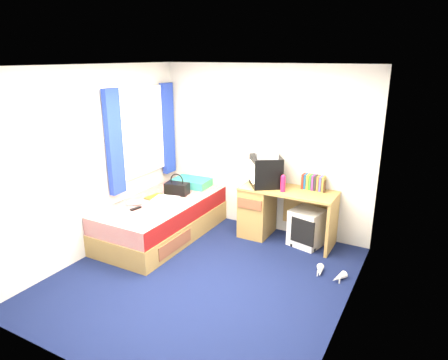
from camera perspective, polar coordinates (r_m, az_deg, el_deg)
The scene contains 20 objects.
ground at distance 4.84m, azimuth -3.08°, elevation -13.71°, with size 3.40×3.40×0.00m, color #0C1438.
room_shell at distance 4.28m, azimuth -3.39°, elevation 3.19°, with size 3.40×3.40×3.40m.
bed at distance 5.80m, azimuth -8.77°, elevation -5.45°, with size 1.01×2.00×0.54m.
pillow at distance 6.24m, azimuth -4.64°, elevation -0.36°, with size 0.56×0.36×0.12m, color #1962A8.
desk at distance 5.72m, azimuth 6.45°, elevation -4.17°, with size 1.30×0.55×0.75m.
storage_cube at distance 5.60m, azimuth 11.79°, elevation -6.64°, with size 0.40×0.40×0.51m, color silver.
crt_tv at distance 5.57m, azimuth 5.94°, elevation 1.27°, with size 0.57×0.57×0.42m.
vcr at distance 5.51m, azimuth 6.07°, elevation 3.76°, with size 0.39×0.28×0.08m, color silver.
book_row at distance 5.55m, azimuth 12.65°, elevation -0.32°, with size 0.31×0.13×0.20m.
picture_frame at distance 5.50m, azimuth 14.21°, elevation -0.93°, with size 0.02×0.12×0.14m, color #321D10.
pink_water_bottle at distance 5.38m, azimuth 8.42°, elevation -0.60°, with size 0.07×0.07×0.21m, color #C11B4D.
aerosol_can at distance 5.51m, azimuth 7.79°, elevation -0.38°, with size 0.04×0.04×0.16m, color silver.
handbag at distance 5.91m, azimuth -6.72°, elevation -1.15°, with size 0.36×0.24×0.31m.
towel at distance 5.49m, azimuth -8.34°, elevation -3.12°, with size 0.32×0.27×0.11m, color white.
magazine at distance 5.83m, azimuth -9.69°, elevation -2.41°, with size 0.21×0.28×0.01m, color gold.
water_bottle at distance 5.58m, azimuth -12.64°, elevation -3.21°, with size 0.07×0.07×0.20m, color silver.
colour_swatch_fan at distance 5.30m, azimuth -10.93°, elevation -4.57°, with size 0.22×0.06×0.01m, color yellow.
remote_control at distance 5.45m, azimuth -12.50°, elevation -3.99°, with size 0.05×0.16×0.02m, color black.
window_assembly at distance 5.89m, azimuth -11.59°, elevation 6.47°, with size 0.11×1.42×1.40m.
white_heels at distance 4.97m, azimuth 14.80°, elevation -12.89°, with size 0.38×0.27×0.09m.
Camera 1 is at (2.21, -3.51, 2.50)m, focal length 32.00 mm.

